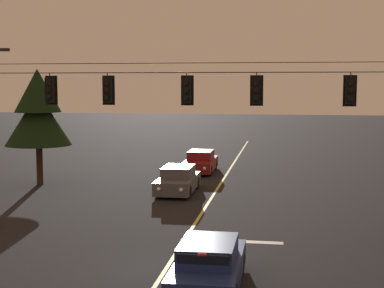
# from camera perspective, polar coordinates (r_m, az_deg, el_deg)

# --- Properties ---
(ground_plane) EXTENTS (180.00, 180.00, 0.00)m
(ground_plane) POSITION_cam_1_polar(r_m,az_deg,el_deg) (17.93, -2.84, -12.64)
(ground_plane) COLOR black
(lane_centre_stripe) EXTENTS (0.14, 60.00, 0.01)m
(lane_centre_stripe) POSITION_cam_1_polar(r_m,az_deg,el_deg) (27.87, 1.65, -5.83)
(lane_centre_stripe) COLOR #D1C64C
(lane_centre_stripe) RESTS_ON ground
(stop_bar_paint) EXTENTS (3.40, 0.36, 0.01)m
(stop_bar_paint) POSITION_cam_1_polar(r_m,az_deg,el_deg) (21.30, 4.43, -9.60)
(stop_bar_paint) COLOR silver
(stop_bar_paint) RESTS_ON ground
(signal_span_assembly) EXTENTS (17.63, 0.32, 7.54)m
(signal_span_assembly) POSITION_cam_1_polar(r_m,az_deg,el_deg) (21.42, -0.43, 1.17)
(signal_span_assembly) COLOR #2D2116
(signal_span_assembly) RESTS_ON ground
(traffic_light_leftmost) EXTENTS (0.48, 0.41, 1.22)m
(traffic_light_leftmost) POSITION_cam_1_polar(r_m,az_deg,el_deg) (22.85, -13.94, 5.22)
(traffic_light_leftmost) COLOR black
(traffic_light_left_inner) EXTENTS (0.48, 0.41, 1.22)m
(traffic_light_left_inner) POSITION_cam_1_polar(r_m,az_deg,el_deg) (22.05, -8.40, 5.31)
(traffic_light_left_inner) COLOR black
(traffic_light_centre) EXTENTS (0.48, 0.41, 1.22)m
(traffic_light_centre) POSITION_cam_1_polar(r_m,az_deg,el_deg) (21.33, -0.54, 5.35)
(traffic_light_centre) COLOR black
(traffic_light_right_inner) EXTENTS (0.48, 0.41, 1.22)m
(traffic_light_right_inner) POSITION_cam_1_polar(r_m,az_deg,el_deg) (21.05, 6.41, 5.31)
(traffic_light_right_inner) COLOR black
(traffic_light_rightmost) EXTENTS (0.48, 0.41, 1.22)m
(traffic_light_rightmost) POSITION_cam_1_polar(r_m,az_deg,el_deg) (21.15, 15.45, 5.13)
(traffic_light_rightmost) COLOR black
(car_waiting_near_lane) EXTENTS (1.80, 4.33, 1.39)m
(car_waiting_near_lane) POSITION_cam_1_polar(r_m,az_deg,el_deg) (16.44, 1.66, -12.01)
(car_waiting_near_lane) COLOR navy
(car_waiting_near_lane) RESTS_ON ground
(car_oncoming_lead) EXTENTS (1.80, 4.42, 1.39)m
(car_oncoming_lead) POSITION_cam_1_polar(r_m,az_deg,el_deg) (30.26, -1.40, -3.64)
(car_oncoming_lead) COLOR #4C4C51
(car_oncoming_lead) RESTS_ON ground
(car_oncoming_trailing) EXTENTS (1.80, 4.42, 1.39)m
(car_oncoming_trailing) POSITION_cam_1_polar(r_m,az_deg,el_deg) (37.23, 0.86, -1.81)
(car_oncoming_trailing) COLOR maroon
(car_oncoming_trailing) RESTS_ON ground
(tree_verge_near) EXTENTS (3.73, 3.73, 6.56)m
(tree_verge_near) POSITION_cam_1_polar(r_m,az_deg,el_deg) (33.42, -15.04, 3.19)
(tree_verge_near) COLOR #332316
(tree_verge_near) RESTS_ON ground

